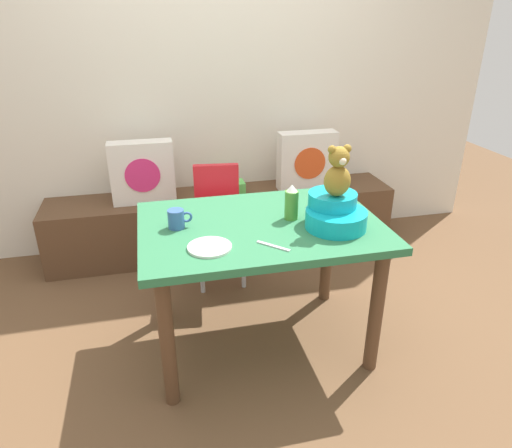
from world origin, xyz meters
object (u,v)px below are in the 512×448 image
Objects in this scene: pillow_floral_right at (307,161)px; ketchup_bottle at (292,203)px; dining_table at (260,243)px; dinner_plate_near at (210,247)px; teddy_bear at (338,172)px; highchair at (218,210)px; coffee_mug at (177,219)px; infant_seat_teal at (335,213)px; book_stack at (231,188)px; pillow_floral_left at (142,172)px.

ketchup_bottle reaches higher than pillow_floral_right.
dining_table is 6.03× the size of dinner_plate_near.
ketchup_bottle is (-0.18, 0.13, -0.19)m from teddy_bear.
pillow_floral_right is at bearing 55.62° from dinner_plate_near.
dining_table is 0.75m from highchair.
coffee_mug is at bearing 177.73° from ketchup_bottle.
infant_seat_teal is 0.21m from teddy_bear.
infant_seat_teal is (-0.30, -1.27, 0.13)m from pillow_floral_right.
book_stack is at bearing 87.10° from dining_table.
pillow_floral_left is 1.57m from infant_seat_teal.
coffee_mug is (-0.47, -1.13, 0.28)m from book_stack.
highchair is 0.83m from ketchup_bottle.
highchair is 0.99m from dinner_plate_near.
teddy_bear reaches higher than dinner_plate_near.
coffee_mug is (-0.58, 0.02, -0.04)m from ketchup_bottle.
pillow_floral_right is 0.56× the size of highchair.
coffee_mug is at bearing 168.37° from infant_seat_teal.
teddy_bear is at bearing -11.67° from coffee_mug.
teddy_bear is 0.81m from coffee_mug.
dinner_plate_near is at bearing -124.38° from pillow_floral_right.
pillow_floral_left reaches higher than coffee_mug.
book_stack is at bearing 177.95° from pillow_floral_right.
teddy_bear is at bearing -18.52° from dining_table.
dining_table is 10.05× the size of coffee_mug.
dining_table is at bearing -81.53° from highchair.
teddy_bear reaches higher than book_stack.
pillow_floral_left is at bearing 180.00° from pillow_floral_right.
pillow_floral_left is 0.36× the size of dining_table.
pillow_floral_right is at bearing 0.00° from pillow_floral_left.
dining_table is 0.53m from teddy_bear.
pillow_floral_left is at bearing -178.11° from book_stack.
ketchup_bottle is (-0.48, -1.13, 0.15)m from pillow_floral_right.
infant_seat_teal is 1.78× the size of ketchup_bottle.
coffee_mug is 0.60× the size of dinner_plate_near.
ketchup_bottle reaches higher than coffee_mug.
ketchup_bottle is (0.11, -1.15, 0.32)m from book_stack.
infant_seat_teal is at bearing -18.44° from dining_table.
pillow_floral_left reaches higher than book_stack.
book_stack is 1.45m from dinner_plate_near.
coffee_mug is (0.16, -1.11, 0.11)m from pillow_floral_left.
pillow_floral_right is at bearing 67.07° from ketchup_bottle.
ketchup_bottle is 0.51m from dinner_plate_near.
teddy_bear is (0.00, -0.00, 0.21)m from infant_seat_teal.
dinner_plate_near is at bearing -171.35° from infant_seat_teal.
infant_seat_teal is at bearing 90.00° from teddy_bear.
highchair is at bearing -151.13° from pillow_floral_right.
teddy_bear is 1.35× the size of ketchup_bottle.
teddy_bear is at bearing -61.85° from highchair.
coffee_mug is 0.28m from dinner_plate_near.
ketchup_bottle is (0.17, 0.02, 0.20)m from dining_table.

